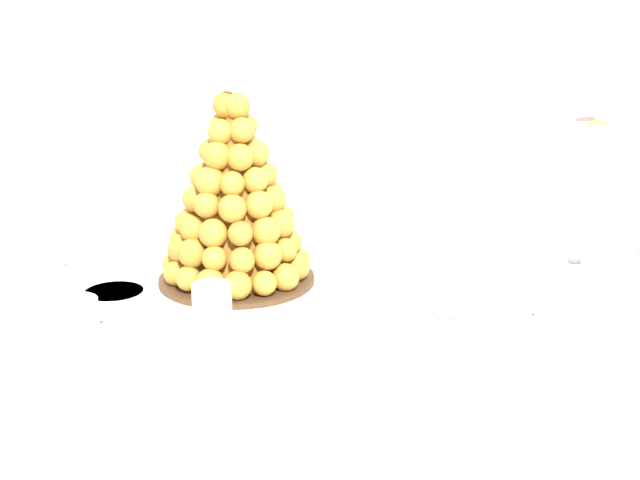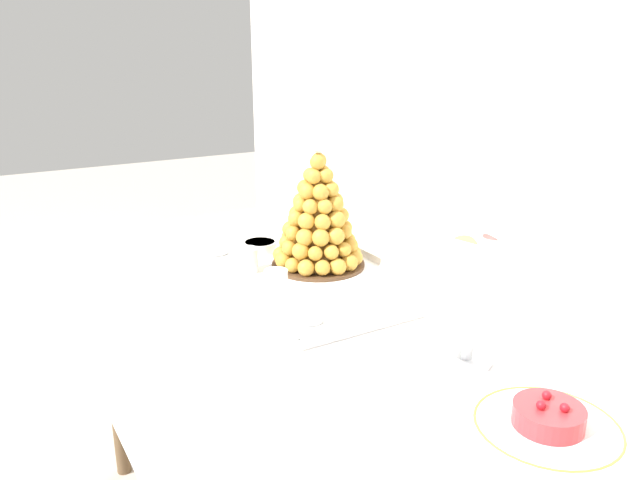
{
  "view_description": "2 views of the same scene",
  "coord_description": "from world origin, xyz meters",
  "px_view_note": "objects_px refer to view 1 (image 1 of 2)",
  "views": [
    {
      "loc": [
        -0.27,
        -1.15,
        1.23
      ],
      "look_at": [
        -0.04,
        -0.03,
        0.88
      ],
      "focal_mm": 49.47,
      "sensor_mm": 36.0,
      "label": 1
    },
    {
      "loc": [
        1.09,
        -0.66,
        1.32
      ],
      "look_at": [
        0.02,
        -0.02,
        0.92
      ],
      "focal_mm": 34.7,
      "sensor_mm": 36.0,
      "label": 2
    }
  ],
  "objects_px": {
    "dessert_cup_centre": "(337,301)",
    "wine_glass": "(55,214)",
    "dessert_cup_mid_right": "(450,295)",
    "macaron_goblet": "(581,177)",
    "serving_tray": "(260,295)",
    "creme_brulee_ramekin": "(114,299)",
    "croquembouche": "(235,200)",
    "dessert_cup_left": "(74,323)",
    "dessert_cup_mid_left": "(212,308)"
  },
  "relations": [
    {
      "from": "creme_brulee_ramekin",
      "to": "wine_glass",
      "type": "xyz_separation_m",
      "value": [
        -0.08,
        0.15,
        0.08
      ]
    },
    {
      "from": "dessert_cup_centre",
      "to": "wine_glass",
      "type": "bearing_deg",
      "value": 146.09
    },
    {
      "from": "dessert_cup_mid_left",
      "to": "dessert_cup_mid_right",
      "type": "bearing_deg",
      "value": -1.6
    },
    {
      "from": "dessert_cup_mid_right",
      "to": "creme_brulee_ramekin",
      "type": "bearing_deg",
      "value": 167.2
    },
    {
      "from": "macaron_goblet",
      "to": "dessert_cup_mid_left",
      "type": "bearing_deg",
      "value": -165.25
    },
    {
      "from": "dessert_cup_left",
      "to": "dessert_cup_mid_right",
      "type": "xyz_separation_m",
      "value": [
        0.49,
        0.0,
        -0.0
      ]
    },
    {
      "from": "croquembouche",
      "to": "macaron_goblet",
      "type": "height_order",
      "value": "croquembouche"
    },
    {
      "from": "serving_tray",
      "to": "creme_brulee_ramekin",
      "type": "distance_m",
      "value": 0.2
    },
    {
      "from": "dessert_cup_centre",
      "to": "dessert_cup_mid_right",
      "type": "height_order",
      "value": "dessert_cup_centre"
    },
    {
      "from": "dessert_cup_mid_left",
      "to": "macaron_goblet",
      "type": "xyz_separation_m",
      "value": [
        0.58,
        0.15,
        0.11
      ]
    },
    {
      "from": "serving_tray",
      "to": "dessert_cup_left",
      "type": "distance_m",
      "value": 0.28
    },
    {
      "from": "croquembouche",
      "to": "creme_brulee_ramekin",
      "type": "xyz_separation_m",
      "value": [
        -0.17,
        -0.07,
        -0.11
      ]
    },
    {
      "from": "croquembouche",
      "to": "wine_glass",
      "type": "xyz_separation_m",
      "value": [
        -0.26,
        0.08,
        -0.03
      ]
    },
    {
      "from": "dessert_cup_mid_left",
      "to": "wine_glass",
      "type": "height_order",
      "value": "wine_glass"
    },
    {
      "from": "croquembouche",
      "to": "dessert_cup_mid_left",
      "type": "bearing_deg",
      "value": -107.06
    },
    {
      "from": "dessert_cup_mid_right",
      "to": "macaron_goblet",
      "type": "relative_size",
      "value": 0.21
    },
    {
      "from": "macaron_goblet",
      "to": "wine_glass",
      "type": "bearing_deg",
      "value": 173.64
    },
    {
      "from": "dessert_cup_left",
      "to": "creme_brulee_ramekin",
      "type": "relative_size",
      "value": 0.71
    },
    {
      "from": "creme_brulee_ramekin",
      "to": "croquembouche",
      "type": "bearing_deg",
      "value": 23.2
    },
    {
      "from": "dessert_cup_mid_right",
      "to": "macaron_goblet",
      "type": "distance_m",
      "value": 0.33
    },
    {
      "from": "serving_tray",
      "to": "macaron_goblet",
      "type": "bearing_deg",
      "value": 4.69
    },
    {
      "from": "serving_tray",
      "to": "macaron_goblet",
      "type": "xyz_separation_m",
      "value": [
        0.51,
        0.04,
        0.14
      ]
    },
    {
      "from": "dessert_cup_left",
      "to": "dessert_cup_mid_left",
      "type": "distance_m",
      "value": 0.17
    },
    {
      "from": "dessert_cup_centre",
      "to": "macaron_goblet",
      "type": "xyz_separation_m",
      "value": [
        0.42,
        0.16,
        0.11
      ]
    },
    {
      "from": "dessert_cup_centre",
      "to": "creme_brulee_ramekin",
      "type": "xyz_separation_m",
      "value": [
        -0.29,
        0.1,
        -0.01
      ]
    },
    {
      "from": "dessert_cup_centre",
      "to": "croquembouche",
      "type": "bearing_deg",
      "value": 122.94
    },
    {
      "from": "dessert_cup_centre",
      "to": "wine_glass",
      "type": "xyz_separation_m",
      "value": [
        -0.37,
        0.25,
        0.07
      ]
    },
    {
      "from": "croquembouche",
      "to": "dessert_cup_centre",
      "type": "bearing_deg",
      "value": -57.06
    },
    {
      "from": "croquembouche",
      "to": "dessert_cup_left",
      "type": "bearing_deg",
      "value": -141.11
    },
    {
      "from": "dessert_cup_centre",
      "to": "wine_glass",
      "type": "height_order",
      "value": "wine_glass"
    },
    {
      "from": "dessert_cup_centre",
      "to": "macaron_goblet",
      "type": "relative_size",
      "value": 0.23
    },
    {
      "from": "serving_tray",
      "to": "dessert_cup_mid_left",
      "type": "relative_size",
      "value": 11.26
    },
    {
      "from": "serving_tray",
      "to": "creme_brulee_ramekin",
      "type": "height_order",
      "value": "creme_brulee_ramekin"
    },
    {
      "from": "serving_tray",
      "to": "dessert_cup_mid_right",
      "type": "xyz_separation_m",
      "value": [
        0.24,
        -0.12,
        0.03
      ]
    },
    {
      "from": "macaron_goblet",
      "to": "wine_glass",
      "type": "height_order",
      "value": "macaron_goblet"
    },
    {
      "from": "croquembouche",
      "to": "wine_glass",
      "type": "distance_m",
      "value": 0.27
    },
    {
      "from": "dessert_cup_mid_left",
      "to": "wine_glass",
      "type": "distance_m",
      "value": 0.32
    },
    {
      "from": "croquembouche",
      "to": "dessert_cup_left",
      "type": "distance_m",
      "value": 0.3
    },
    {
      "from": "croquembouche",
      "to": "creme_brulee_ramekin",
      "type": "height_order",
      "value": "croquembouche"
    },
    {
      "from": "dessert_cup_left",
      "to": "wine_glass",
      "type": "distance_m",
      "value": 0.27
    },
    {
      "from": "dessert_cup_left",
      "to": "dessert_cup_centre",
      "type": "relative_size",
      "value": 1.1
    },
    {
      "from": "creme_brulee_ramekin",
      "to": "wine_glass",
      "type": "bearing_deg",
      "value": 118.25
    },
    {
      "from": "croquembouche",
      "to": "dessert_cup_left",
      "type": "height_order",
      "value": "croquembouche"
    },
    {
      "from": "dessert_cup_mid_left",
      "to": "dessert_cup_mid_right",
      "type": "relative_size",
      "value": 1.15
    },
    {
      "from": "wine_glass",
      "to": "dessert_cup_left",
      "type": "bearing_deg",
      "value": -82.41
    },
    {
      "from": "croquembouche",
      "to": "serving_tray",
      "type": "bearing_deg",
      "value": -64.53
    },
    {
      "from": "serving_tray",
      "to": "wine_glass",
      "type": "xyz_separation_m",
      "value": [
        -0.28,
        0.13,
        0.1
      ]
    },
    {
      "from": "dessert_cup_mid_left",
      "to": "creme_brulee_ramekin",
      "type": "bearing_deg",
      "value": 143.59
    },
    {
      "from": "serving_tray",
      "to": "dessert_cup_left",
      "type": "xyz_separation_m",
      "value": [
        -0.25,
        -0.12,
        0.03
      ]
    },
    {
      "from": "serving_tray",
      "to": "dessert_cup_centre",
      "type": "distance_m",
      "value": 0.15
    }
  ]
}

